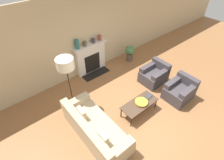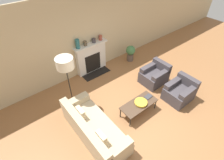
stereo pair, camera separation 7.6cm
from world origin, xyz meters
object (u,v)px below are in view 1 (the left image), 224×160
couch (95,129)px  mantel_vase_center_left (85,44)px  armchair_near (180,91)px  coffee_table (139,104)px  bowl (141,102)px  fireplace (91,58)px  mantel_vase_center_right (93,41)px  floor_lamp (66,67)px  mantel_vase_left (77,44)px  mantel_vase_right (100,38)px  potted_plant (130,52)px  book (149,96)px  armchair_far (154,75)px

couch → mantel_vase_center_left: 2.96m
armchair_near → coffee_table: 1.52m
bowl → mantel_vase_center_left: (-0.14, 2.65, 0.82)m
fireplace → mantel_vase_center_right: (0.17, 0.01, 0.67)m
fireplace → mantel_vase_center_right: mantel_vase_center_right is taller
couch → floor_lamp: 1.78m
fireplace → couch: size_ratio=0.63×
mantel_vase_left → mantel_vase_right: bearing=0.0°
armchair_near → bowl: size_ratio=2.33×
couch → coffee_table: size_ratio=1.83×
coffee_table → fireplace: bearing=88.0°
mantel_vase_center_right → armchair_near: bearing=-68.3°
floor_lamp → bowl: bearing=-46.7°
couch → floor_lamp: size_ratio=1.18×
armchair_near → potted_plant: bearing=174.0°
mantel_vase_center_left → potted_plant: 2.07m
fireplace → floor_lamp: size_ratio=0.74×
mantel_vase_right → book: bearing=-93.1°
mantel_vase_center_right → mantel_vase_right: size_ratio=0.83×
book → mantel_vase_left: size_ratio=0.76×
book → fireplace: bearing=92.2°
armchair_near → floor_lamp: (-2.84, 1.89, 1.21)m
mantel_vase_center_right → fireplace: bearing=-175.2°
fireplace → mantel_vase_center_right: 0.69m
armchair_near → bowl: (-1.42, 0.38, 0.14)m
coffee_table → mantel_vase_center_right: 2.78m
mantel_vase_right → mantel_vase_left: bearing=180.0°
book → mantel_vase_center_right: (-0.15, 2.61, 0.84)m
mantel_vase_center_left → bowl: bearing=-87.0°
coffee_table → mantel_vase_right: mantel_vase_right is taller
fireplace → armchair_near: 3.32m
fireplace → mantel_vase_right: bearing=1.8°
coffee_table → armchair_near: bearing=-15.3°
mantel_vase_left → mantel_vase_center_left: bearing=0.0°
potted_plant → book: bearing=-121.2°
bowl → book: (0.36, 0.04, -0.03)m
armchair_far → coffee_table: 1.61m
mantel_vase_center_left → mantel_vase_center_right: bearing=0.0°
couch → mantel_vase_center_right: size_ratio=14.01×
couch → armchair_far: 2.98m
fireplace → armchair_near: size_ratio=1.50×
couch → floor_lamp: (0.10, 1.30, 1.21)m
armchair_far → mantel_vase_center_left: (-1.56, 1.97, 0.96)m
mantel_vase_center_left → potted_plant: mantel_vase_center_left is taller
armchair_near → floor_lamp: floor_lamp is taller
armchair_near → armchair_far: (0.00, 1.06, 0.00)m
mantel_vase_left → mantel_vase_right: size_ratio=1.81×
couch → armchair_far: (2.94, 0.47, 0.00)m
fireplace → bowl: fireplace is taller
armchair_near → book: armchair_near is taller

